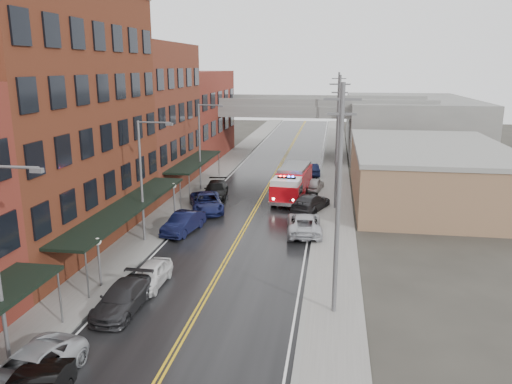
{
  "coord_description": "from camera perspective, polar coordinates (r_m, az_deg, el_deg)",
  "views": [
    {
      "loc": [
        6.87,
        -9.42,
        12.75
      ],
      "look_at": [
        0.9,
        28.54,
        3.0
      ],
      "focal_mm": 35.0,
      "sensor_mm": 36.0,
      "label": 1
    }
  ],
  "objects": [
    {
      "name": "parked_car_left_3",
      "position": [
        28.09,
        -15.02,
        -11.62
      ],
      "size": [
        2.09,
        5.01,
        1.45
      ],
      "primitive_type": "imported",
      "rotation": [
        0.0,
        0.0,
        -0.01
      ],
      "color": "#242427",
      "rests_on": "ground"
    },
    {
      "name": "street_lamp_1",
      "position": [
        36.79,
        -12.66,
        2.03
      ],
      "size": [
        2.64,
        0.22,
        9.0
      ],
      "color": "#59595B",
      "rests_on": "ground"
    },
    {
      "name": "awning_2",
      "position": [
        52.85,
        -6.99,
        3.49
      ],
      "size": [
        2.6,
        13.0,
        3.09
      ],
      "color": "black",
      "rests_on": "ground"
    },
    {
      "name": "parked_car_right_1",
      "position": [
        45.27,
        6.26,
        -1.19
      ],
      "size": [
        3.85,
        5.77,
        1.55
      ],
      "primitive_type": "imported",
      "rotation": [
        0.0,
        0.0,
        2.8
      ],
      "color": "#28282B",
      "rests_on": "ground"
    },
    {
      "name": "street_lamp_0",
      "position": [
        23.25,
        -27.16,
        -6.38
      ],
      "size": [
        2.64,
        0.22,
        9.0
      ],
      "color": "#59595B",
      "rests_on": "ground"
    },
    {
      "name": "parked_car_left_7",
      "position": [
        49.56,
        -4.61,
        0.23
      ],
      "size": [
        2.96,
        5.72,
        1.59
      ],
      "primitive_type": "imported",
      "rotation": [
        0.0,
        0.0,
        0.14
      ],
      "color": "black",
      "rests_on": "ground"
    },
    {
      "name": "utility_pole_0",
      "position": [
        25.25,
        9.39,
        -0.74
      ],
      "size": [
        1.8,
        0.24,
        12.0
      ],
      "color": "#59595B",
      "rests_on": "ground"
    },
    {
      "name": "utility_pole_1",
      "position": [
        44.88,
        9.32,
        5.8
      ],
      "size": [
        1.8,
        0.24,
        12.0
      ],
      "color": "#59595B",
      "rests_on": "ground"
    },
    {
      "name": "brick_building_b",
      "position": [
        38.36,
        -23.04,
        7.51
      ],
      "size": [
        9.0,
        20.0,
        18.0
      ],
      "primitive_type": "cube",
      "color": "#5F2919",
      "rests_on": "ground"
    },
    {
      "name": "sidewalk_right",
      "position": [
        41.4,
        9.13,
        -3.77
      ],
      "size": [
        3.0,
        160.0,
        0.15
      ],
      "primitive_type": "cube",
      "color": "slate",
      "rests_on": "ground"
    },
    {
      "name": "parked_car_left_2",
      "position": [
        23.29,
        -24.66,
        -18.2
      ],
      "size": [
        3.09,
        5.66,
        1.5
      ],
      "primitive_type": "imported",
      "rotation": [
        0.0,
        0.0,
        -0.11
      ],
      "color": "#9EA0A5",
      "rests_on": "ground"
    },
    {
      "name": "parked_car_right_2",
      "position": [
        52.65,
        6.67,
        0.88
      ],
      "size": [
        2.19,
        4.17,
        1.35
      ],
      "primitive_type": "imported",
      "rotation": [
        0.0,
        0.0,
        2.99
      ],
      "color": "silver",
      "rests_on": "ground"
    },
    {
      "name": "sidewalk_left",
      "position": [
        43.76,
        -10.37,
        -2.84
      ],
      "size": [
        3.0,
        160.0,
        0.15
      ],
      "primitive_type": "cube",
      "color": "slate",
      "rests_on": "ground"
    },
    {
      "name": "brick_building_far",
      "position": [
        70.69,
        -7.76,
        8.63
      ],
      "size": [
        9.0,
        20.0,
        12.0
      ],
      "primitive_type": "cube",
      "color": "maroon",
      "rests_on": "ground"
    },
    {
      "name": "globe_lamp_2",
      "position": [
        42.88,
        -9.37,
        -0.04
      ],
      "size": [
        0.44,
        0.44,
        3.12
      ],
      "color": "#59595B",
      "rests_on": "ground"
    },
    {
      "name": "parked_car_right_0",
      "position": [
        39.17,
        5.53,
        -3.6
      ],
      "size": [
        3.09,
        5.9,
        1.59
      ],
      "primitive_type": "imported",
      "rotation": [
        0.0,
        0.0,
        3.22
      ],
      "color": "#B3B5BB",
      "rests_on": "ground"
    },
    {
      "name": "right_far_block",
      "position": [
        80.67,
        16.97,
        7.4
      ],
      "size": [
        18.0,
        30.0,
        8.0
      ],
      "primitive_type": "cube",
      "color": "slate",
      "rests_on": "ground"
    },
    {
      "name": "parked_car_left_4",
      "position": [
        30.69,
        -11.94,
        -9.2
      ],
      "size": [
        1.71,
        4.15,
        1.41
      ],
      "primitive_type": "imported",
      "rotation": [
        0.0,
        0.0,
        -0.01
      ],
      "color": "white",
      "rests_on": "ground"
    },
    {
      "name": "awning_1",
      "position": [
        36.77,
        -14.41,
        -1.61
      ],
      "size": [
        2.6,
        18.0,
        3.09
      ],
      "color": "black",
      "rests_on": "ground"
    },
    {
      "name": "curb_right",
      "position": [
        41.42,
        6.84,
        -3.68
      ],
      "size": [
        0.3,
        160.0,
        0.15
      ],
      "primitive_type": "cube",
      "color": "gray",
      "rests_on": "ground"
    },
    {
      "name": "parked_car_left_6",
      "position": [
        45.08,
        -5.67,
        -1.18
      ],
      "size": [
        4.5,
        6.43,
        1.63
      ],
      "primitive_type": "imported",
      "rotation": [
        0.0,
        0.0,
        0.34
      ],
      "color": "#121744",
      "rests_on": "ground"
    },
    {
      "name": "curb_left",
      "position": [
        43.25,
        -8.31,
        -2.95
      ],
      "size": [
        0.3,
        160.0,
        0.15
      ],
      "primitive_type": "cube",
      "color": "gray",
      "rests_on": "ground"
    },
    {
      "name": "globe_lamp_1",
      "position": [
        30.51,
        -17.58,
        -6.46
      ],
      "size": [
        0.44,
        0.44,
        3.12
      ],
      "color": "#59595B",
      "rests_on": "ground"
    },
    {
      "name": "brick_building_c",
      "position": [
        54.09,
        -13.14,
        8.3
      ],
      "size": [
        9.0,
        15.0,
        15.0
      ],
      "primitive_type": "cube",
      "color": "maroon",
      "rests_on": "ground"
    },
    {
      "name": "overpass",
      "position": [
        72.06,
        3.48,
        8.83
      ],
      "size": [
        40.0,
        10.0,
        7.5
      ],
      "color": "slate",
      "rests_on": "ground"
    },
    {
      "name": "fire_truck",
      "position": [
        48.95,
        4.14,
        1.13
      ],
      "size": [
        4.08,
        8.7,
        3.09
      ],
      "rotation": [
        0.0,
        0.0,
        -0.1
      ],
      "color": "#B90811",
      "rests_on": "ground"
    },
    {
      "name": "street_lamp_2",
      "position": [
        51.76,
        -6.21,
        5.75
      ],
      "size": [
        2.64,
        0.22,
        9.0
      ],
      "color": "#59595B",
      "rests_on": "ground"
    },
    {
      "name": "parked_car_right_3",
      "position": [
        59.96,
        6.2,
        2.61
      ],
      "size": [
        2.61,
        4.81,
        1.5
      ],
      "primitive_type": "imported",
      "rotation": [
        0.0,
        0.0,
        3.38
      ],
      "color": "#0E1434",
      "rests_on": "ground"
    },
    {
      "name": "parked_car_left_5",
      "position": [
        39.56,
        -8.28,
        -3.5
      ],
      "size": [
        2.56,
        5.07,
        1.6
      ],
      "primitive_type": "imported",
      "rotation": [
        0.0,
        0.0,
        -0.19
      ],
      "color": "black",
      "rests_on": "ground"
    },
    {
      "name": "road",
      "position": [
        41.99,
        -0.9,
        -3.42
      ],
      "size": [
        11.0,
        160.0,
        0.02
      ],
      "primitive_type": "cube",
      "color": "black",
      "rests_on": "ground"
    },
    {
      "name": "utility_pole_2",
      "position": [
        64.74,
        9.29,
        8.34
      ],
      "size": [
        1.8,
        0.24,
        12.0
      ],
      "color": "#59595B",
      "rests_on": "ground"
    },
    {
      "name": "tan_building",
      "position": [
        51.29,
        19.02,
        1.92
      ],
      "size": [
        14.0,
        22.0,
        5.0
      ],
      "primitive_type": "cube",
      "color": "#8F674D",
      "rests_on": "ground"
    }
  ]
}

